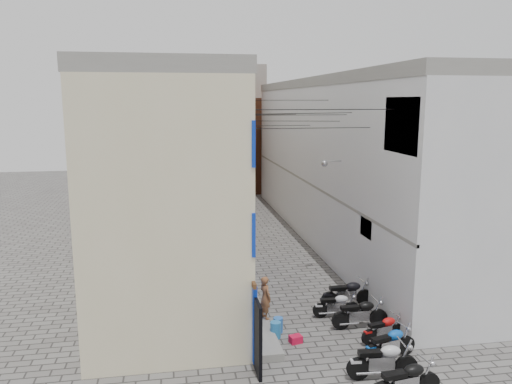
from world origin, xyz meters
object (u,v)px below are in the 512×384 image
motorcycle_b (383,359)px  person_a (265,297)px  motorcycle_g (347,292)px  person_b (243,285)px  water_jug_near (275,330)px  motorcycle_e (360,312)px  motorcycle_a (406,379)px  red_crate (296,339)px  motorcycle_d (384,328)px  motorcycle_c (390,342)px  water_jug_far (278,325)px  motorcycle_f (336,304)px

motorcycle_b → person_a: size_ratio=1.35×
person_a → motorcycle_b: bearing=-166.9°
motorcycle_g → person_b: size_ratio=1.15×
motorcycle_b → water_jug_near: 3.84m
motorcycle_e → motorcycle_a: bearing=-4.8°
motorcycle_g → red_crate: size_ratio=5.27×
motorcycle_g → red_crate: 3.65m
motorcycle_a → red_crate: bearing=-158.3°
motorcycle_d → red_crate: size_ratio=4.31×
motorcycle_c → motorcycle_e: motorcycle_e is taller
motorcycle_a → person_a: size_ratio=1.34×
motorcycle_e → red_crate: (-2.46, -0.67, -0.46)m
motorcycle_g → water_jug_near: (-3.23, -2.00, -0.32)m
motorcycle_b → water_jug_far: motorcycle_b is taller
water_jug_far → red_crate: (0.40, -0.85, -0.14)m
person_a → motorcycle_f: bearing=-106.6°
motorcycle_f → motorcycle_g: 1.07m
motorcycle_b → red_crate: bearing=-138.3°
motorcycle_c → motorcycle_d: bearing=150.0°
motorcycle_b → motorcycle_f: 4.13m
motorcycle_a → water_jug_near: size_ratio=3.72×
water_jug_near → water_jug_far: water_jug_near is taller
motorcycle_f → person_b: size_ratio=0.96×
motorcycle_c → red_crate: 3.00m
motorcycle_c → motorcycle_g: motorcycle_g is taller
motorcycle_b → motorcycle_e: (0.56, 3.14, -0.02)m
person_a → water_jug_far: (0.33, -0.64, -0.76)m
motorcycle_a → motorcycle_b: bearing=-179.4°
person_a → water_jug_far: size_ratio=2.96×
water_jug_far → motorcycle_b: bearing=-55.2°
motorcycle_f → water_jug_near: bearing=-60.3°
person_b → water_jug_far: bearing=-104.2°
motorcycle_b → motorcycle_e: size_ratio=1.03×
motorcycle_d → person_a: bearing=-131.7°
motorcycle_e → motorcycle_f: (-0.51, 0.99, -0.08)m
motorcycle_a → motorcycle_b: motorcycle_b is taller
motorcycle_d → motorcycle_c: bearing=-28.9°
motorcycle_a → motorcycle_g: 6.04m
motorcycle_g → red_crate: motorcycle_g is taller
motorcycle_c → motorcycle_e: (-0.11, 2.16, 0.03)m
motorcycle_g → red_crate: bearing=-47.3°
motorcycle_e → person_a: size_ratio=1.31×
motorcycle_c → water_jug_far: 3.79m
motorcycle_e → motorcycle_c: bearing=3.4°
water_jug_near → water_jug_far: 0.43m
motorcycle_d → motorcycle_g: motorcycle_g is taller
motorcycle_e → person_a: 3.31m
motorcycle_a → person_b: bearing=-158.5°
motorcycle_g → person_b: person_b is taller
motorcycle_f → motorcycle_g: bearing=142.2°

